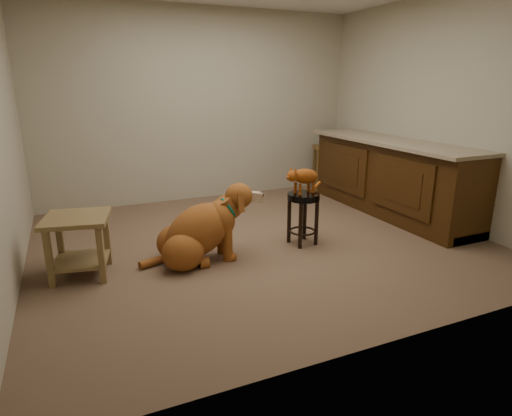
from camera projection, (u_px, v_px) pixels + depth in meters
name	position (u px, v px, depth m)	size (l,w,h in m)	color
floor	(261.00, 242.00, 4.53)	(4.50, 4.00, 0.01)	brown
room_shell	(261.00, 76.00, 4.05)	(4.54, 4.04, 2.62)	#A69F86
cabinet_run	(390.00, 179.00, 5.42)	(0.70, 2.56, 0.94)	#3D230B
padded_stool	(303.00, 208.00, 4.37)	(0.33, 0.33, 0.54)	black
wood_stool	(326.00, 167.00, 6.59)	(0.48, 0.48, 0.69)	brown
side_table	(78.00, 237.00, 3.65)	(0.61, 0.61, 0.54)	brown
golden_retriever	(200.00, 232.00, 3.97)	(1.21, 0.61, 0.77)	brown
tabby_kitten	(303.00, 177.00, 4.28)	(0.49, 0.22, 0.31)	#873B0D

